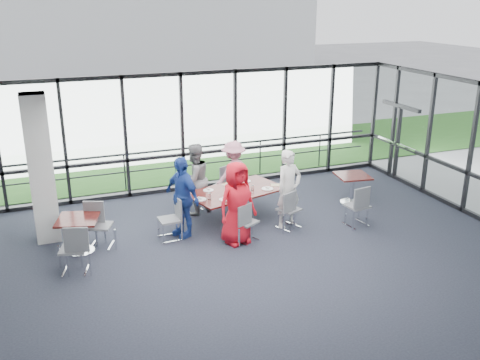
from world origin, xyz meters
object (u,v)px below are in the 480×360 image
object	(u,v)px
diner_far_right	(233,173)
chair_spare_lb	(100,226)
structural_column	(41,169)
diner_end	(182,197)
diner_near_left	(237,203)
diner_far_left	(194,179)
chair_main_end	(170,220)
side_table_left	(78,224)
chair_main_nl	(246,222)
chair_spare_r	(357,206)
main_table	(235,194)
chair_main_fl	(193,194)
chair_main_nr	(289,209)
chair_spare_la	(73,249)
chair_main_fr	(224,185)
diner_near_right	(289,189)
side_table_right	(353,180)

from	to	relation	value
diner_far_right	chair_spare_lb	world-z (taller)	diner_far_right
structural_column	diner_end	distance (m)	3.00
structural_column	diner_near_left	bearing A→B (deg)	-23.32
diner_near_left	diner_far_left	bearing A→B (deg)	86.44
diner_far_right	chair_main_end	world-z (taller)	diner_far_right
side_table_left	chair_main_nl	size ratio (longest dim) A/B	1.13
structural_column	chair_spare_r	bearing A→B (deg)	-14.94
main_table	chair_main_fl	distance (m)	1.28
chair_main_nl	chair_main_fl	world-z (taller)	chair_main_nl
diner_near_left	diner_far_left	xyz separation A→B (m)	(-0.37, 1.88, -0.03)
chair_main_nl	chair_spare_lb	xyz separation A→B (m)	(-2.96, 0.86, 0.03)
chair_main_nr	diner_far_left	bearing A→B (deg)	113.36
diner_far_right	chair_spare_lb	bearing A→B (deg)	-0.70
structural_column	main_table	xyz separation A→B (m)	(4.17, -0.49, -0.95)
main_table	chair_main_fl	xyz separation A→B (m)	(-0.75, 1.01, -0.24)
chair_main_fl	chair_spare_la	xyz separation A→B (m)	(-3.02, -2.27, 0.08)
chair_main_fl	chair_main_fr	distance (m)	0.97
side_table_left	chair_main_fl	distance (m)	3.18
side_table_left	chair_main_nr	size ratio (longest dim) A/B	1.10
diner_near_right	chair_spare_r	bearing A→B (deg)	-34.51
chair_spare_r	structural_column	bearing A→B (deg)	156.67
chair_main_nr	chair_spare_lb	xyz separation A→B (m)	(-4.12, 0.57, 0.02)
main_table	side_table_right	world-z (taller)	same
side_table_left	diner_near_right	distance (m)	4.62
structural_column	chair_main_nr	distance (m)	5.44
chair_spare_la	diner_far_right	bearing A→B (deg)	44.99
diner_near_left	chair_spare_lb	bearing A→B (deg)	148.15
diner_end	chair_spare_lb	size ratio (longest dim) A/B	1.93
diner_end	chair_main_fl	bearing A→B (deg)	132.49
diner_near_left	chair_main_end	world-z (taller)	diner_near_left
structural_column	chair_main_end	xyz separation A→B (m)	(2.47, -0.95, -1.14)
chair_main_fl	chair_main_end	xyz separation A→B (m)	(-0.95, -1.47, 0.05)
side_table_right	diner_far_left	size ratio (longest dim) A/B	0.52
diner_near_right	chair_main_fr	xyz separation A→B (m)	(-0.83, 2.03, -0.47)
diner_near_left	chair_main_fr	size ratio (longest dim) A/B	2.10
chair_spare_lb	chair_main_nl	bearing A→B (deg)	-173.54
diner_far_left	diner_end	world-z (taller)	diner_end
chair_spare_la	structural_column	bearing A→B (deg)	119.12
diner_end	chair_main_end	bearing A→B (deg)	-95.90
diner_far_left	chair_main_fr	world-z (taller)	diner_far_left
diner_far_left	chair_main_nr	xyz separation A→B (m)	(1.74, -1.60, -0.42)
main_table	chair_spare_r	xyz separation A→B (m)	(2.49, -1.29, -0.16)
main_table	structural_column	bearing A→B (deg)	157.34
chair_main_fl	chair_spare_r	distance (m)	3.98
structural_column	chair_main_nl	xyz separation A→B (m)	(3.98, -1.64, -1.16)
chair_spare_lb	chair_spare_r	xyz separation A→B (m)	(5.65, -1.00, 0.01)
side_table_left	diner_end	distance (m)	2.23
side_table_right	chair_main_nr	xyz separation A→B (m)	(-2.20, -0.84, -0.17)
diner_end	chair_main_end	size ratio (longest dim) A/B	1.99
structural_column	side_table_right	bearing A→B (deg)	-3.94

